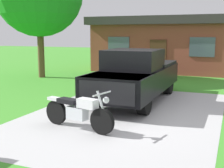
{
  "coord_description": "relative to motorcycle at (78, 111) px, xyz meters",
  "views": [
    {
      "loc": [
        2.99,
        -8.53,
        2.45
      ],
      "look_at": [
        -0.49,
        0.02,
        0.9
      ],
      "focal_mm": 48.33,
      "sensor_mm": 36.0,
      "label": 1
    }
  ],
  "objects": [
    {
      "name": "ground_plane",
      "position": [
        0.65,
        1.88,
        -0.47
      ],
      "size": [
        80.0,
        80.0,
        0.0
      ],
      "primitive_type": "plane",
      "color": "#41942C"
    },
    {
      "name": "driveway_pad",
      "position": [
        0.65,
        1.88,
        -0.47
      ],
      "size": [
        5.57,
        8.51,
        0.01
      ],
      "primitive_type": "cube",
      "color": "#B2B2B2",
      "rests_on": "ground"
    },
    {
      "name": "motorcycle",
      "position": [
        0.0,
        0.0,
        0.0
      ],
      "size": [
        2.18,
        0.83,
        1.09
      ],
      "color": "black",
      "rests_on": "ground"
    },
    {
      "name": "pickup_truck",
      "position": [
        0.37,
        3.84,
        0.48
      ],
      "size": [
        2.0,
        5.63,
        1.9
      ],
      "color": "black",
      "rests_on": "ground"
    },
    {
      "name": "neighbor_house",
      "position": [
        -0.6,
        13.62,
        1.32
      ],
      "size": [
        9.6,
        5.6,
        3.5
      ],
      "color": "brown",
      "rests_on": "ground"
    }
  ]
}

